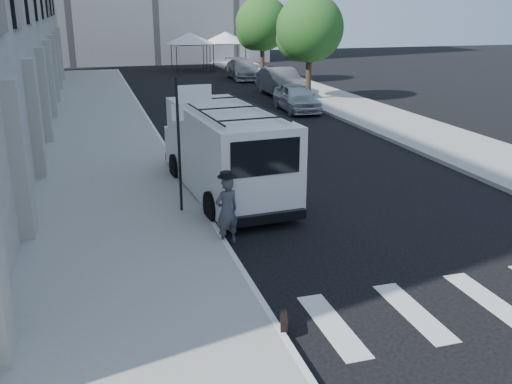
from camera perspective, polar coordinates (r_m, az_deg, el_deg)
ground at (r=13.07m, az=6.34°, el=-5.91°), size 120.00×120.00×0.00m
sidewalk_left at (r=27.47m, az=-15.29°, el=6.51°), size 4.50×48.00×0.15m
sidewalk_right at (r=34.28m, az=7.41°, el=9.20°), size 4.00×56.00×0.15m
sign_pole at (r=14.60m, az=-6.92°, el=7.56°), size 1.03×0.07×3.50m
tree_near at (r=33.47m, az=5.13°, el=15.77°), size 3.80×3.83×6.03m
tree_far at (r=41.96m, az=0.45°, el=16.30°), size 3.80×3.83×6.03m
tent_left at (r=49.80m, az=-6.63°, el=15.01°), size 4.00×4.00×3.20m
tent_right at (r=50.95m, az=-3.07°, el=15.17°), size 4.00×4.00×3.20m
businessman at (r=13.09m, az=-2.95°, el=-1.92°), size 0.69×0.56×1.63m
briefcase at (r=9.89m, az=2.78°, el=-13.12°), size 0.24×0.46×0.34m
suitcase at (r=14.34m, az=-3.01°, el=-2.25°), size 0.40×0.49×1.16m
cargo_van at (r=16.62m, az=-3.11°, el=4.15°), size 2.74×6.85×2.51m
parked_car_a at (r=30.41m, az=4.09°, el=9.41°), size 1.90×4.32×1.45m
parked_car_b at (r=35.69m, az=2.52°, el=10.92°), size 1.82×5.13×1.69m
parked_car_c at (r=44.11m, az=-1.30°, el=12.17°), size 2.24×5.17×1.48m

